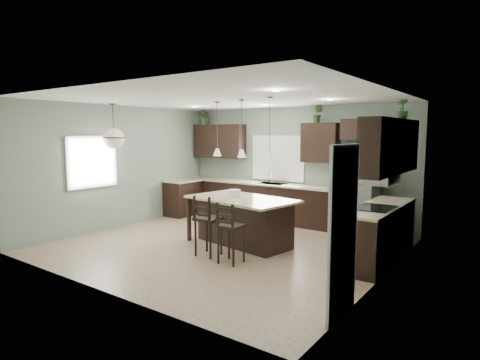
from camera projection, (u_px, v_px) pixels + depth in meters
name	position (u px, v px, depth m)	size (l,w,h in m)	color
ground	(224.00, 246.00, 7.76)	(6.00, 6.00, 0.00)	#9E8466
pantry_door	(343.00, 232.00, 4.67)	(0.04, 0.82, 2.04)	white
window_back	(278.00, 158.00, 10.02)	(1.35, 0.02, 1.00)	white
window_left	(92.00, 162.00, 8.66)	(0.02, 1.10, 1.00)	white
left_return_cabs	(183.00, 198.00, 10.64)	(0.60, 0.90, 0.90)	black
left_return_countertop	(183.00, 181.00, 10.57)	(0.66, 0.96, 0.04)	beige
back_lower_cabs	(257.00, 201.00, 10.17)	(4.20, 0.60, 0.90)	black
back_countertop	(256.00, 183.00, 10.10)	(4.20, 0.66, 0.04)	beige
sink_inset	(272.00, 184.00, 9.84)	(0.70, 0.45, 0.01)	gray
faucet	(271.00, 178.00, 9.80)	(0.02, 0.02, 0.28)	silver
back_upper_left	(219.00, 141.00, 10.86)	(1.55, 0.34, 0.90)	black
back_upper_right	(320.00, 143.00, 9.15)	(0.85, 0.34, 0.90)	black
fridge_header	(367.00, 129.00, 8.51)	(1.05, 0.34, 0.45)	black
right_lower_cabs	(380.00, 234.00, 6.85)	(0.60, 2.35, 0.90)	black
right_countertop	(380.00, 207.00, 6.81)	(0.66, 2.35, 0.04)	beige
cooktop	(375.00, 208.00, 6.58)	(0.58, 0.75, 0.02)	black
wall_oven_front	(357.00, 235.00, 6.80)	(0.01, 0.72, 0.60)	gray
right_upper_cabs	(391.00, 146.00, 6.60)	(0.34, 2.35, 0.90)	black
microwave	(382.00, 172.00, 6.45)	(0.40, 0.75, 0.40)	gray
refrigerator	(355.00, 192.00, 8.47)	(0.90, 0.74, 1.85)	#96959D
kitchen_island	(242.00, 221.00, 7.77)	(2.10, 1.19, 0.92)	black
serving_dish	(234.00, 193.00, 7.85)	(0.24, 0.24, 0.14)	silver
bar_stool_center	(208.00, 225.00, 7.07)	(0.40, 0.40, 1.09)	black
bar_stool_right	(231.00, 233.00, 6.65)	(0.39, 0.39, 1.04)	black
pendant_left	(217.00, 129.00, 8.06)	(0.17, 0.17, 1.10)	silver
pendant_center	(242.00, 129.00, 7.56)	(0.17, 0.17, 1.10)	white
pendant_right	(270.00, 128.00, 7.07)	(0.17, 0.17, 1.10)	white
chandelier	(113.00, 126.00, 8.59)	(0.49, 0.49, 0.98)	#F3E4C7
plant_back_left	(205.00, 117.00, 11.04)	(0.38, 0.33, 0.42)	#324F22
plant_back_right	(318.00, 114.00, 9.09)	(0.23, 0.18, 0.41)	#344F22
plant_right_wall	(402.00, 109.00, 7.13)	(0.21, 0.21, 0.37)	#24481F
room_shell	(223.00, 158.00, 7.56)	(6.00, 6.00, 6.00)	slate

